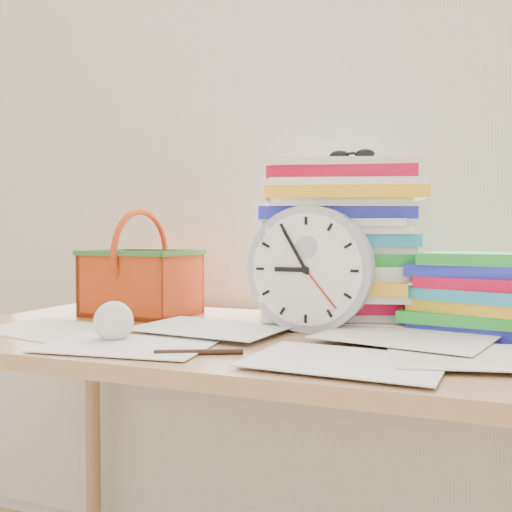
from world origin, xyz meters
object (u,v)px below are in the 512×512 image
at_px(paper_stack, 334,243).
at_px(book_stack, 473,293).
at_px(desk, 257,369).
at_px(basket, 141,264).
at_px(clock, 310,269).

distance_m(paper_stack, book_stack, 0.33).
height_order(desk, book_stack, book_stack).
distance_m(desk, book_stack, 0.48).
relative_size(paper_stack, basket, 1.40).
bearing_deg(clock, book_stack, 18.04).
distance_m(clock, book_stack, 0.34).
bearing_deg(paper_stack, basket, -171.23).
bearing_deg(desk, clock, 31.69).
xyz_separation_m(book_stack, basket, (-0.79, -0.02, 0.05)).
bearing_deg(clock, paper_stack, 84.79).
bearing_deg(basket, desk, -17.39).
bearing_deg(clock, basket, 169.96).
bearing_deg(desk, paper_stack, 62.84).
relative_size(paper_stack, clock, 1.39).
xyz_separation_m(paper_stack, basket, (-0.49, -0.07, -0.05)).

